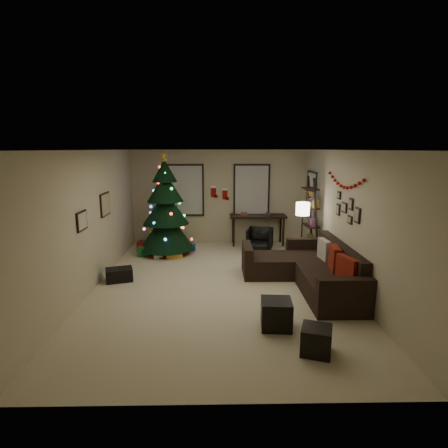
{
  "coord_description": "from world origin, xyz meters",
  "views": [
    {
      "loc": [
        -0.04,
        -6.94,
        2.72
      ],
      "look_at": [
        0.1,
        0.6,
        1.15
      ],
      "focal_mm": 29.02,
      "sensor_mm": 36.0,
      "label": 1
    }
  ],
  "objects": [
    {
      "name": "pillow_cream",
      "position": [
        2.21,
        0.36,
        0.63
      ],
      "size": [
        0.18,
        0.46,
        0.45
      ],
      "primitive_type": "cube",
      "rotation": [
        0.0,
        0.0,
        0.12
      ],
      "color": "#BCAE98",
      "rests_on": "sofa"
    },
    {
      "name": "presents",
      "position": [
        -1.45,
        2.26,
        0.11
      ],
      "size": [
        1.5,
        1.01,
        0.3
      ],
      "rotation": [
        0.0,
        0.0,
        -0.39
      ],
      "color": "maroon",
      "rests_on": "floor"
    },
    {
      "name": "garland",
      "position": [
        2.45,
        0.11,
        2.1
      ],
      "size": [
        0.08,
        1.9,
        0.3
      ],
      "primitive_type": null,
      "color": "#A5140C",
      "rests_on": "wall_right"
    },
    {
      "name": "potted_plant",
      "position": [
        2.3,
        1.88,
        1.78
      ],
      "size": [
        0.52,
        0.52,
        0.44
      ],
      "primitive_type": "imported",
      "rotation": [
        0.0,
        0.0,
        0.71
      ],
      "color": "#4C4C4C",
      "rests_on": "bookshelf"
    },
    {
      "name": "floor_lamp",
      "position": [
        1.95,
        1.33,
        1.25
      ],
      "size": [
        0.32,
        0.32,
        1.5
      ],
      "rotation": [
        0.0,
        0.0,
        -0.42
      ],
      "color": "black",
      "rests_on": "floor"
    },
    {
      "name": "stocking_right",
      "position": [
        0.19,
        3.49,
        1.45
      ],
      "size": [
        0.2,
        0.05,
        0.36
      ],
      "color": "#990F0C",
      "rests_on": "wall_back"
    },
    {
      "name": "bookshelf",
      "position": [
        2.3,
        1.76,
        1.0
      ],
      "size": [
        0.3,
        0.6,
        2.06
      ],
      "color": "black",
      "rests_on": "floor"
    },
    {
      "name": "pillow_red_a",
      "position": [
        2.21,
        -1.01,
        0.64
      ],
      "size": [
        0.27,
        0.52,
        0.5
      ],
      "primitive_type": "cube",
      "rotation": [
        0.0,
        0.0,
        0.29
      ],
      "color": "maroon",
      "rests_on": "sofa"
    },
    {
      "name": "floor",
      "position": [
        0.0,
        0.0,
        0.0
      ],
      "size": [
        7.0,
        7.0,
        0.0
      ],
      "primitive_type": "plane",
      "color": "beige",
      "rests_on": "ground"
    },
    {
      "name": "sofa",
      "position": [
        1.83,
        0.04,
        0.29
      ],
      "size": [
        1.97,
        2.86,
        0.89
      ],
      "color": "black",
      "rests_on": "floor"
    },
    {
      "name": "gallery",
      "position": [
        2.48,
        -0.07,
        1.57
      ],
      "size": [
        0.03,
        1.25,
        0.54
      ],
      "color": "black",
      "rests_on": "wall_right"
    },
    {
      "name": "window_back_left",
      "position": [
        -0.95,
        3.47,
        1.55
      ],
      "size": [
        1.05,
        0.06,
        1.5
      ],
      "color": "#728CB2",
      "rests_on": "wall_back"
    },
    {
      "name": "window_back_right",
      "position": [
        0.95,
        3.47,
        1.55
      ],
      "size": [
        1.05,
        0.06,
        1.5
      ],
      "color": "#728CB2",
      "rests_on": "wall_back"
    },
    {
      "name": "stocking_left",
      "position": [
        -0.14,
        3.47,
        1.52
      ],
      "size": [
        0.2,
        0.05,
        0.36
      ],
      "color": "#990F0C",
      "rests_on": "wall_back"
    },
    {
      "name": "ottoman_near",
      "position": [
        0.86,
        -1.77,
        0.22
      ],
      "size": [
        0.5,
        0.5,
        0.44
      ],
      "primitive_type": "cube",
      "rotation": [
        0.0,
        0.0,
        -0.08
      ],
      "color": "black",
      "rests_on": "floor"
    },
    {
      "name": "pillow_red_b",
      "position": [
        2.21,
        -0.32,
        0.64
      ],
      "size": [
        0.19,
        0.51,
        0.5
      ],
      "primitive_type": "cube",
      "rotation": [
        0.0,
        0.0,
        -0.12
      ],
      "color": "maroon",
      "rests_on": "sofa"
    },
    {
      "name": "wall_front",
      "position": [
        0.0,
        -3.5,
        1.35
      ],
      "size": [
        5.0,
        0.0,
        5.0
      ],
      "primitive_type": "plane",
      "rotation": [
        -1.57,
        0.0,
        0.0
      ],
      "color": "#C1B693",
      "rests_on": "floor"
    },
    {
      "name": "christmas_tree",
      "position": [
        -1.39,
        2.37,
        1.12
      ],
      "size": [
        1.45,
        1.45,
        2.7
      ],
      "rotation": [
        0.0,
        0.0,
        0.0
      ],
      "color": "black",
      "rests_on": "floor"
    },
    {
      "name": "ottoman_far",
      "position": [
        1.29,
        -2.51,
        0.19
      ],
      "size": [
        0.5,
        0.5,
        0.37
      ],
      "primitive_type": "cube",
      "rotation": [
        0.0,
        0.0,
        -0.33
      ],
      "color": "black",
      "rests_on": "floor"
    },
    {
      "name": "art_abstract",
      "position": [
        -2.48,
        -0.53,
        1.45
      ],
      "size": [
        0.04,
        0.45,
        0.35
      ],
      "color": "black",
      "rests_on": "wall_left"
    },
    {
      "name": "wall_right",
      "position": [
        2.5,
        0.0,
        1.35
      ],
      "size": [
        0.0,
        7.0,
        7.0
      ],
      "primitive_type": "plane",
      "rotation": [
        1.57,
        0.0,
        -1.57
      ],
      "color": "#C1B693",
      "rests_on": "floor"
    },
    {
      "name": "window_right_wall",
      "position": [
        2.47,
        2.55,
        1.5
      ],
      "size": [
        0.06,
        0.9,
        1.3
      ],
      "color": "#728CB2",
      "rests_on": "wall_right"
    },
    {
      "name": "desk",
      "position": [
        1.12,
        3.22,
        0.76
      ],
      "size": [
        1.6,
        0.57,
        0.86
      ],
      "color": "black",
      "rests_on": "floor"
    },
    {
      "name": "wall_back",
      "position": [
        0.0,
        3.5,
        1.35
      ],
      "size": [
        5.0,
        0.0,
        5.0
      ],
      "primitive_type": "plane",
      "rotation": [
        1.57,
        0.0,
        0.0
      ],
      "color": "#C1B693",
      "rests_on": "floor"
    },
    {
      "name": "art_map",
      "position": [
        -2.48,
        0.88,
        1.54
      ],
      "size": [
        0.04,
        0.6,
        0.5
      ],
      "color": "black",
      "rests_on": "wall_left"
    },
    {
      "name": "wall_left",
      "position": [
        -2.5,
        0.0,
        1.35
      ],
      "size": [
        0.0,
        7.0,
        7.0
      ],
      "primitive_type": "plane",
      "rotation": [
        1.57,
        0.0,
        1.57
      ],
      "color": "#C1B693",
      "rests_on": "floor"
    },
    {
      "name": "storage_bin",
      "position": [
        -2.11,
        0.3,
        0.13
      ],
      "size": [
        0.62,
        0.5,
        0.27
      ],
      "primitive_type": "cube",
      "rotation": [
        0.0,
        0.0,
        0.3
      ],
      "color": "black",
      "rests_on": "floor"
    },
    {
      "name": "ceiling",
      "position": [
        0.0,
        0.0,
        2.7
      ],
      "size": [
        7.0,
        7.0,
        0.0
      ],
      "primitive_type": "plane",
      "rotation": [
        3.14,
        0.0,
        0.0
      ],
      "color": "white",
      "rests_on": "floor"
    },
    {
      "name": "desk_chair",
      "position": [
        1.11,
        2.57,
        0.31
      ],
      "size": [
        0.73,
        0.71,
        0.63
      ],
      "primitive_type": "imported",
      "rotation": [
        0.0,
        0.0,
        -0.26
      ],
      "color": "black",
      "rests_on": "floor"
    }
  ]
}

